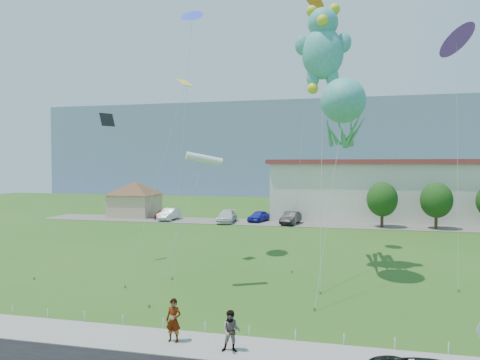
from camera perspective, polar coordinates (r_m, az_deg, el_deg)
name	(u,v)px	position (r m, az deg, el deg)	size (l,w,h in m)	color
ground	(234,324)	(21.16, -0.80, -18.65)	(160.00, 160.00, 0.00)	#275417
sidewalk	(218,347)	(18.67, -2.92, -21.39)	(80.00, 2.50, 0.10)	gray
parking_strip	(298,224)	(54.95, 7.80, -5.79)	(70.00, 6.00, 0.06)	#59544C
hill_ridge	(322,149)	(139.42, 10.82, 4.03)	(160.00, 50.00, 25.00)	gray
pavilion	(135,196)	(64.17, -13.84, -2.03)	(9.20, 9.20, 5.00)	tan
rope_fence	(227,329)	(19.89, -1.73, -19.26)	(26.05, 0.05, 0.50)	white
tree_near	(382,199)	(53.68, 18.43, -2.46)	(3.60, 3.60, 5.47)	#3F2B19
tree_mid	(436,200)	(54.61, 24.71, -2.46)	(3.60, 3.60, 5.47)	#3F2B19
pedestrian_left	(174,320)	(18.92, -8.85, -18.00)	(0.66, 0.43, 1.80)	gray
pedestrian_right	(231,331)	(17.86, -1.16, -19.50)	(0.80, 0.62, 1.64)	gray
parked_car_red	(162,214)	(60.20, -10.31, -4.49)	(1.51, 3.74, 1.27)	maroon
parked_car_silver	(169,214)	(58.67, -9.40, -4.52)	(1.64, 4.70, 1.55)	silver
parked_car_white	(227,216)	(55.65, -1.76, -4.86)	(2.11, 5.19, 1.51)	silver
parked_car_blue	(259,216)	(56.36, 2.52, -4.82)	(1.68, 4.17, 1.42)	#1C1F9A
parked_car_black	(291,218)	(54.23, 6.78, -5.05)	(1.62, 4.64, 1.53)	black
octopus_kite	(343,115)	(29.90, 13.55, 8.47)	(2.93, 13.49, 13.05)	teal
teddy_bear_kite	(323,47)	(32.31, 10.98, 17.04)	(3.94, 7.59, 18.83)	teal
small_kite_orange	(312,4)	(39.83, 9.56, 22.13)	(1.80, 8.89, 22.51)	orange
small_kite_blue	(192,21)	(36.44, -6.47, 20.32)	(1.91, 7.68, 20.12)	#2A38EF
small_kite_white	(204,160)	(26.01, -4.85, 2.68)	(1.98, 5.48, 8.27)	silver
small_kite_black	(100,135)	(34.07, -18.18, 5.66)	(2.67, 6.61, 11.38)	black
small_kite_yellow	(179,104)	(32.62, -8.19, 9.95)	(1.79, 8.36, 14.20)	yellow
small_kite_purple	(457,45)	(37.18, 26.92, 15.75)	(2.64, 8.88, 17.53)	purple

